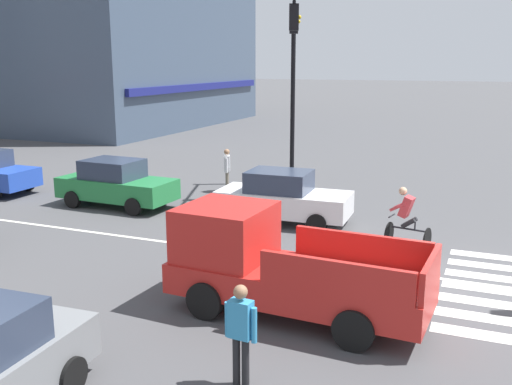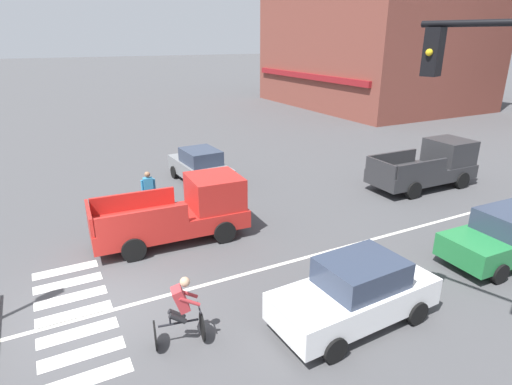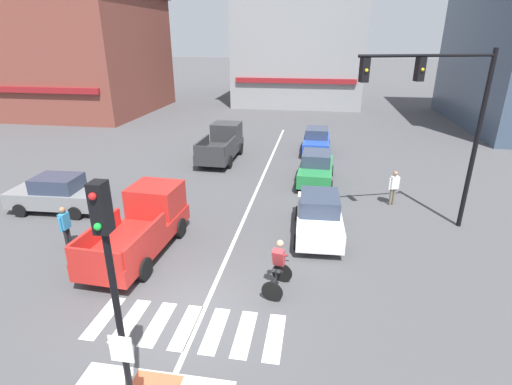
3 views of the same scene
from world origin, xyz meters
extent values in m
plane|color=#474749|center=(0.00, 0.00, 0.00)|extent=(300.00, 300.00, 0.00)
cube|color=#DB5B38|center=(0.00, -2.58, 0.15)|extent=(1.10, 0.60, 0.01)
cylinder|color=black|center=(0.00, -3.58, 2.37)|extent=(0.12, 0.12, 4.19)
cube|color=white|center=(0.00, -3.66, 2.16)|extent=(0.44, 0.03, 0.56)
cube|color=black|center=(0.00, -3.58, 4.88)|extent=(0.24, 0.28, 0.84)
sphere|color=red|center=(0.00, -3.74, 5.13)|extent=(0.12, 0.12, 0.12)
sphere|color=green|center=(0.00, -3.74, 4.63)|extent=(0.12, 0.12, 0.12)
cube|color=silver|center=(-2.42, -0.56, 0.00)|extent=(0.44, 1.80, 0.01)
cube|color=silver|center=(-1.61, -0.56, 0.00)|extent=(0.44, 1.80, 0.01)
cube|color=silver|center=(-0.81, -0.56, 0.00)|extent=(0.44, 1.80, 0.01)
cube|color=silver|center=(0.00, -0.56, 0.00)|extent=(0.44, 1.80, 0.01)
cube|color=silver|center=(0.81, -0.56, 0.00)|extent=(0.44, 1.80, 0.01)
cube|color=silver|center=(1.61, -0.56, 0.00)|extent=(0.44, 1.80, 0.01)
cube|color=silver|center=(2.42, -0.56, 0.00)|extent=(0.44, 1.80, 0.01)
cube|color=silver|center=(0.27, 10.00, 0.00)|extent=(0.14, 28.00, 0.01)
cylinder|color=black|center=(9.24, 7.17, 3.49)|extent=(0.18, 0.18, 6.99)
cylinder|color=black|center=(6.82, 6.34, 6.74)|extent=(4.87, 1.76, 0.11)
cube|color=black|center=(6.58, 6.26, 6.29)|extent=(0.34, 0.37, 0.80)
sphere|color=gold|center=(6.63, 6.09, 6.29)|extent=(0.12, 0.12, 0.12)
cube|color=black|center=(4.64, 5.59, 6.29)|extent=(0.34, 0.37, 0.80)
sphere|color=gold|center=(4.70, 5.43, 6.29)|extent=(0.12, 0.12, 0.12)
cube|color=brown|center=(-23.75, 29.95, 5.58)|extent=(18.95, 14.93, 11.16)
cube|color=maroon|center=(-23.75, 22.34, 3.10)|extent=(17.06, 0.30, 0.50)
cube|color=gray|center=(0.46, 43.99, 6.44)|extent=(14.01, 20.48, 12.89)
cube|color=maroon|center=(0.46, 33.60, 3.10)|extent=(12.61, 0.30, 0.50)
cube|color=slate|center=(-8.20, 5.89, 0.65)|extent=(4.18, 1.90, 0.70)
cube|color=#2D384C|center=(-8.05, 5.90, 1.32)|extent=(1.97, 1.57, 0.64)
cylinder|color=black|center=(-9.42, 5.00, 0.30)|extent=(0.61, 0.21, 0.60)
cylinder|color=black|center=(-9.51, 6.66, 0.30)|extent=(0.61, 0.21, 0.60)
cylinder|color=black|center=(-6.89, 5.12, 0.30)|extent=(0.61, 0.21, 0.60)
cylinder|color=black|center=(-6.97, 6.79, 0.30)|extent=(0.61, 0.21, 0.60)
cube|color=white|center=(3.44, 5.44, 0.65)|extent=(1.87, 4.17, 0.70)
cube|color=#2D384C|center=(3.44, 5.59, 1.32)|extent=(1.56, 1.96, 0.64)
cylinder|color=black|center=(4.33, 4.20, 0.30)|extent=(0.21, 0.61, 0.60)
cylinder|color=black|center=(2.67, 4.13, 0.30)|extent=(0.21, 0.61, 0.60)
cylinder|color=black|center=(4.22, 6.74, 0.30)|extent=(0.21, 0.61, 0.60)
cylinder|color=black|center=(2.56, 6.67, 0.30)|extent=(0.21, 0.61, 0.60)
cube|color=#237A3D|center=(3.21, 11.50, 0.65)|extent=(1.84, 4.15, 0.70)
cube|color=#2D384C|center=(3.22, 11.65, 1.32)|extent=(1.54, 1.95, 0.64)
cylinder|color=black|center=(4.00, 10.21, 0.30)|extent=(0.20, 0.61, 0.60)
cylinder|color=black|center=(2.34, 10.26, 0.30)|extent=(0.20, 0.61, 0.60)
cylinder|color=black|center=(4.09, 12.75, 0.30)|extent=(0.20, 0.61, 0.60)
cylinder|color=black|center=(2.42, 12.80, 0.30)|extent=(0.20, 0.61, 0.60)
cube|color=#2347B7|center=(3.12, 17.53, 0.65)|extent=(1.72, 4.11, 0.70)
cube|color=#2D384C|center=(3.12, 17.68, 1.32)|extent=(1.49, 1.91, 0.64)
cylinder|color=black|center=(3.95, 16.25, 0.30)|extent=(0.18, 0.60, 0.60)
cylinder|color=black|center=(2.28, 16.26, 0.30)|extent=(0.18, 0.60, 0.60)
cylinder|color=black|center=(3.96, 18.79, 0.30)|extent=(0.18, 0.60, 0.60)
cylinder|color=black|center=(2.30, 18.80, 0.30)|extent=(0.18, 0.60, 0.60)
cube|color=#2D2D30|center=(-2.83, 14.60, 0.68)|extent=(2.00, 5.14, 0.60)
cube|color=#2D2D30|center=(-2.80, 16.20, 1.53)|extent=(1.83, 1.74, 1.10)
cube|color=#2D384C|center=(-2.78, 17.03, 1.61)|extent=(1.62, 0.11, 0.60)
cube|color=#2D2D30|center=(-3.74, 13.60, 1.28)|extent=(0.18, 2.81, 0.60)
cube|color=#2D2D30|center=(-1.96, 13.56, 1.28)|extent=(0.18, 2.81, 0.60)
cube|color=#2D2D30|center=(-2.88, 12.10, 1.28)|extent=(1.80, 0.14, 0.60)
cylinder|color=black|center=(-3.71, 16.20, 0.38)|extent=(0.25, 0.76, 0.76)
cylinder|color=black|center=(-1.89, 16.16, 0.38)|extent=(0.25, 0.76, 0.76)
cylinder|color=black|center=(-3.77, 13.22, 0.38)|extent=(0.25, 0.76, 0.76)
cylinder|color=black|center=(-1.95, 13.18, 0.38)|extent=(0.25, 0.76, 0.76)
cube|color=red|center=(-2.90, 2.85, 0.68)|extent=(2.16, 5.19, 0.60)
cube|color=red|center=(-2.82, 4.45, 1.53)|extent=(1.88, 1.79, 1.10)
cube|color=#2D384C|center=(-2.78, 5.28, 1.61)|extent=(1.62, 0.16, 0.60)
cube|color=red|center=(-3.84, 1.88, 1.28)|extent=(0.26, 2.81, 0.60)
cube|color=red|center=(-2.06, 1.79, 1.28)|extent=(0.26, 2.81, 0.60)
cube|color=red|center=(-3.03, 0.36, 1.28)|extent=(1.80, 0.19, 0.60)
cylinder|color=black|center=(-3.73, 4.48, 0.38)|extent=(0.28, 0.77, 0.76)
cylinder|color=black|center=(-1.91, 4.39, 0.38)|extent=(0.28, 0.77, 0.76)
cylinder|color=black|center=(-3.88, 1.50, 0.38)|extent=(0.28, 0.77, 0.76)
cylinder|color=black|center=(-2.06, 1.41, 0.38)|extent=(0.28, 0.77, 0.76)
cylinder|color=black|center=(2.35, 1.97, 0.33)|extent=(0.66, 0.16, 0.66)
cylinder|color=black|center=(2.16, 0.94, 0.33)|extent=(0.66, 0.16, 0.66)
cylinder|color=black|center=(2.26, 1.46, 0.55)|extent=(0.21, 0.89, 0.05)
cylinder|color=black|center=(2.23, 1.28, 0.73)|extent=(0.04, 0.04, 0.30)
cylinder|color=black|center=(2.35, 1.92, 0.85)|extent=(0.44, 0.12, 0.04)
cylinder|color=black|center=(2.18, 1.45, 0.73)|extent=(0.19, 0.41, 0.33)
cylinder|color=black|center=(2.33, 1.42, 0.73)|extent=(0.19, 0.41, 0.33)
cube|color=#B73338|center=(2.27, 1.54, 1.16)|extent=(0.40, 0.44, 0.60)
sphere|color=tan|center=(2.29, 1.65, 1.57)|extent=(0.22, 0.22, 0.22)
cylinder|color=#B73338|center=(2.15, 1.74, 1.16)|extent=(0.16, 0.46, 0.31)
cylinder|color=#B73338|center=(2.46, 1.68, 1.16)|extent=(0.16, 0.46, 0.31)
cylinder|color=black|center=(-5.69, 2.92, 0.41)|extent=(0.12, 0.12, 0.82)
cylinder|color=black|center=(-5.70, 2.77, 0.41)|extent=(0.12, 0.12, 0.82)
cube|color=#338CBF|center=(-5.69, 2.85, 1.12)|extent=(0.25, 0.38, 0.60)
cylinder|color=#338CBF|center=(-5.67, 3.07, 1.07)|extent=(0.09, 0.09, 0.56)
cylinder|color=#338CBF|center=(-5.71, 2.62, 1.07)|extent=(0.09, 0.09, 0.56)
sphere|color=#936B4C|center=(-5.69, 2.85, 1.56)|extent=(0.22, 0.22, 0.22)
cylinder|color=#6B6051|center=(6.73, 8.95, 0.41)|extent=(0.12, 0.12, 0.82)
cylinder|color=#6B6051|center=(6.88, 9.01, 0.41)|extent=(0.12, 0.12, 0.82)
cube|color=silver|center=(6.81, 8.98, 1.12)|extent=(0.42, 0.34, 0.60)
cylinder|color=silver|center=(6.60, 8.89, 1.07)|extent=(0.09, 0.09, 0.56)
cylinder|color=silver|center=(7.02, 9.06, 1.07)|extent=(0.09, 0.09, 0.56)
sphere|color=#936B4C|center=(6.81, 8.98, 1.56)|extent=(0.22, 0.22, 0.22)
camera|label=1|loc=(-13.15, -0.49, 4.93)|focal=40.76mm
camera|label=2|loc=(10.02, -0.66, 6.54)|focal=29.82mm
camera|label=3|loc=(3.24, -8.58, 7.31)|focal=27.29mm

